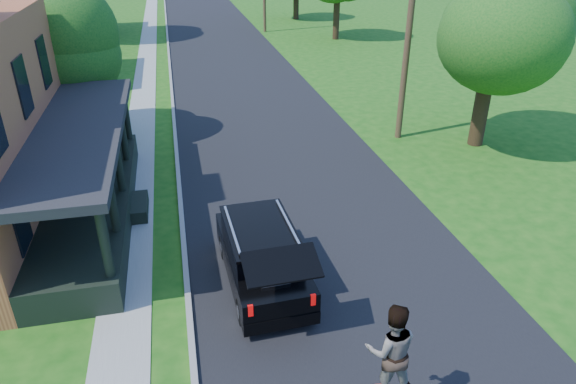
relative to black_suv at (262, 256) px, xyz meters
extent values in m
plane|color=#165310|center=(2.08, -1.50, -0.83)|extent=(140.00, 140.00, 0.00)
cube|color=black|center=(2.08, 18.50, -0.83)|extent=(8.00, 120.00, 0.02)
cube|color=gray|center=(-1.97, 18.50, -0.83)|extent=(0.15, 120.00, 0.12)
cube|color=gray|center=(-3.52, 18.50, -0.83)|extent=(1.30, 120.00, 0.03)
cube|color=gray|center=(-7.42, 4.50, -0.83)|extent=(6.50, 1.20, 0.03)
cube|color=black|center=(-4.72, 4.50, -0.38)|extent=(2.40, 10.00, 0.90)
cube|color=black|center=(-4.72, 4.50, 2.17)|extent=(2.60, 10.30, 0.25)
cube|color=#B5B2A0|center=(-11.42, 22.50, 1.67)|extent=(8.00, 8.00, 5.00)
cube|color=#B5B2A0|center=(-11.42, 38.50, 1.67)|extent=(8.00, 8.00, 5.00)
cube|color=black|center=(0.00, 0.00, -0.20)|extent=(1.95, 4.33, 0.82)
cube|color=black|center=(-0.01, 0.15, 0.46)|extent=(1.75, 2.70, 0.53)
cube|color=black|center=(-0.01, 0.15, 0.75)|extent=(1.79, 2.79, 0.08)
cube|color=black|center=(0.08, -2.08, 1.15)|extent=(1.68, 0.95, 0.37)
cube|color=#303035|center=(0.05, -1.27, 0.09)|extent=(0.70, 0.61, 0.44)
cube|color=#B6B6BA|center=(-0.72, 0.12, 0.84)|extent=(0.15, 2.34, 0.06)
cube|color=#B6B6BA|center=(0.71, 0.18, 0.84)|extent=(0.15, 2.34, 0.06)
cube|color=#990505|center=(-0.63, -2.13, 0.09)|extent=(0.12, 0.06, 0.29)
cube|color=#990505|center=(0.80, -2.08, 0.09)|extent=(0.12, 0.06, 0.29)
cylinder|color=black|center=(-0.83, 1.38, -0.50)|extent=(0.26, 0.67, 0.66)
cylinder|color=black|center=(0.72, 1.44, -0.50)|extent=(0.26, 0.67, 0.66)
cylinder|color=black|center=(-0.72, -1.43, -0.50)|extent=(0.26, 0.67, 0.66)
cylinder|color=black|center=(0.83, -1.37, -0.50)|extent=(0.26, 0.67, 0.66)
imported|color=black|center=(1.59, -4.50, 0.72)|extent=(1.10, 0.94, 1.97)
cylinder|color=black|center=(-6.23, 11.73, 0.52)|extent=(0.67, 0.67, 2.70)
sphere|color=#407B20|center=(-6.23, 11.73, 3.24)|extent=(5.36, 5.36, 4.13)
sphere|color=#407B20|center=(-5.99, 11.34, 4.16)|extent=(4.64, 4.64, 3.58)
sphere|color=#407B20|center=(-6.52, 12.25, 3.70)|extent=(4.76, 4.76, 3.67)
cylinder|color=black|center=(-8.32, 35.65, 1.22)|extent=(0.70, 0.70, 4.10)
cylinder|color=black|center=(10.66, 7.54, 0.72)|extent=(0.82, 0.82, 3.11)
sphere|color=#407B20|center=(10.66, 7.54, 3.98)|extent=(6.69, 6.69, 5.11)
sphere|color=#407B20|center=(10.95, 7.06, 5.12)|extent=(5.80, 5.80, 4.43)
sphere|color=#407B20|center=(10.32, 8.17, 4.55)|extent=(5.95, 5.95, 4.54)
cylinder|color=black|center=(11.71, 31.07, 0.84)|extent=(0.61, 0.61, 3.34)
cylinder|color=black|center=(10.90, 41.86, 0.65)|extent=(0.55, 0.55, 2.96)
cylinder|color=#3D2E1C|center=(7.74, 9.03, 3.68)|extent=(0.34, 0.34, 9.02)
camera|label=1|loc=(-1.74, -10.84, 7.56)|focal=32.00mm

